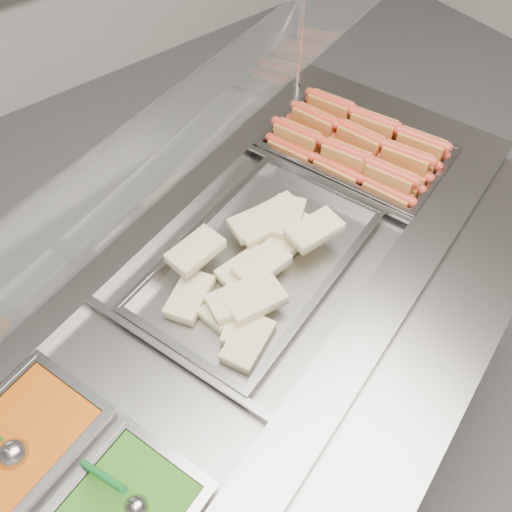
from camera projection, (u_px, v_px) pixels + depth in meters
ground at (272, 492)px, 1.92m from camera, size 6.00×6.00×0.00m
steam_counter at (247, 355)px, 1.77m from camera, size 1.92×1.27×0.85m
tray_rail at (416, 380)px, 1.31m from camera, size 1.69×0.82×0.05m
sneeze_guard at (167, 137)px, 1.25m from camera, size 1.56×0.72×0.41m
pan_hotdogs at (355, 157)px, 1.78m from camera, size 0.46×0.59×0.09m
pan_wraps at (258, 265)px, 1.49m from camera, size 0.72×0.55×0.07m
pan_beans at (28, 442)px, 1.21m from camera, size 0.34×0.30×0.09m
hotdogs_in_buns at (357, 145)px, 1.74m from camera, size 0.41×0.54×0.11m
tortilla_wraps at (255, 262)px, 1.45m from camera, size 0.50×0.39×0.09m
ladle at (12, 452)px, 1.15m from camera, size 0.08×0.18×0.12m
serving_spoon at (130, 502)px, 1.09m from camera, size 0.08×0.17×0.13m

